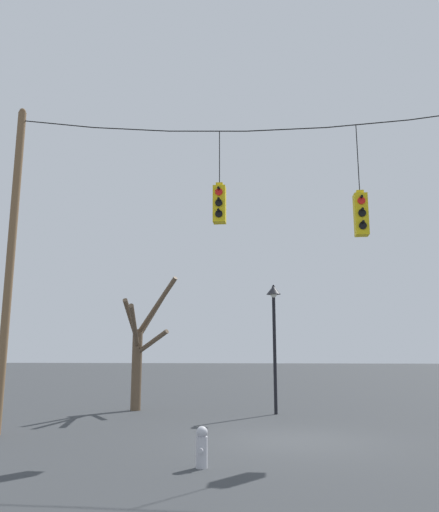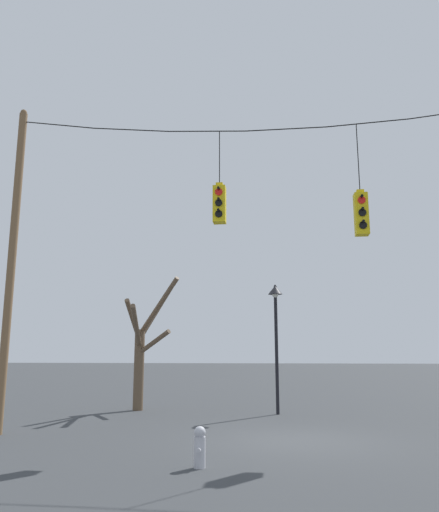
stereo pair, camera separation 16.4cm
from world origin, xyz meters
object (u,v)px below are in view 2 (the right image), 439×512
object	(u,v)px
traffic_light_near_left_pole	(361,213)
bare_tree	(143,347)
traffic_light_over_intersection	(220,204)
street_lamp	(276,314)
utility_pole_left	(12,262)
fire_hydrant	(200,447)

from	to	relation	value
traffic_light_near_left_pole	bare_tree	xyz separation A→B (m)	(-7.41, 5.90, -3.38)
traffic_light_over_intersection	street_lamp	world-z (taller)	traffic_light_over_intersection
utility_pole_left	traffic_light_near_left_pole	world-z (taller)	utility_pole_left
traffic_light_over_intersection	street_lamp	bearing A→B (deg)	74.18
traffic_light_over_intersection	bare_tree	bearing A→B (deg)	121.70
traffic_light_over_intersection	fire_hydrant	bearing A→B (deg)	-89.97
utility_pole_left	street_lamp	distance (m)	9.02
street_lamp	bare_tree	bearing A→B (deg)	171.03
traffic_light_over_intersection	bare_tree	size ratio (longest dim) A/B	0.53
traffic_light_near_left_pole	street_lamp	xyz separation A→B (m)	(-2.33, 5.09, -2.24)
traffic_light_near_left_pole	bare_tree	bearing A→B (deg)	141.51
bare_tree	fire_hydrant	world-z (taller)	bare_tree
street_lamp	traffic_light_near_left_pole	bearing A→B (deg)	-65.43
street_lamp	traffic_light_over_intersection	bearing A→B (deg)	-105.82
traffic_light_near_left_pole	traffic_light_over_intersection	bearing A→B (deg)	180.00
traffic_light_near_left_pole	bare_tree	size ratio (longest dim) A/B	0.62
utility_pole_left	fire_hydrant	xyz separation A→B (m)	(5.91, -3.22, -4.26)
traffic_light_near_left_pole	fire_hydrant	xyz separation A→B (m)	(-3.77, -3.22, -5.37)
traffic_light_over_intersection	street_lamp	xyz separation A→B (m)	(1.44, 5.09, -2.63)
traffic_light_near_left_pole	bare_tree	world-z (taller)	traffic_light_near_left_pole
utility_pole_left	fire_hydrant	size ratio (longest dim) A/B	12.36
bare_tree	utility_pole_left	bearing A→B (deg)	-111.05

